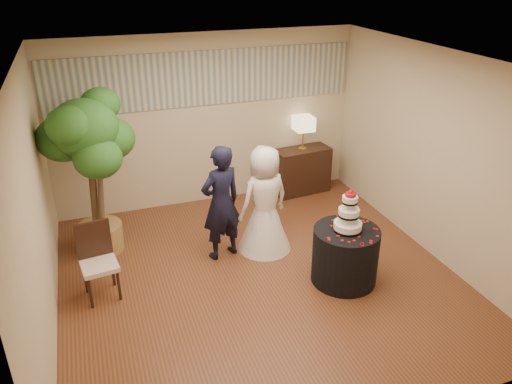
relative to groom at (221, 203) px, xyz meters
name	(u,v)px	position (x,y,z in m)	size (l,w,h in m)	color
floor	(259,277)	(0.30, -0.69, -0.82)	(5.00, 5.00, 0.00)	brown
ceiling	(260,62)	(0.30, -0.69, 1.98)	(5.00, 5.00, 0.00)	white
wall_back	(207,121)	(0.30, 1.81, 0.58)	(5.00, 0.06, 2.80)	beige
wall_front	(369,305)	(0.30, -3.19, 0.58)	(5.00, 0.06, 2.80)	beige
wall_left	(34,213)	(-2.20, -0.69, 0.58)	(0.06, 5.00, 2.80)	beige
wall_right	(434,155)	(2.80, -0.69, 0.58)	(0.06, 5.00, 2.80)	beige
mural_border	(206,78)	(0.30, 1.79, 1.28)	(4.90, 0.02, 0.85)	#A0A392
groom	(221,203)	(0.00, 0.00, 0.00)	(0.60, 0.39, 1.64)	black
bride	(265,199)	(0.62, -0.01, -0.05)	(0.76, 0.76, 1.55)	white
cake_table	(345,255)	(1.32, -1.10, -0.45)	(0.84, 0.84, 0.74)	black
wedding_cake	(349,210)	(1.32, -1.10, 0.20)	(0.36, 0.36, 0.55)	white
console	(302,170)	(1.91, 1.56, -0.42)	(0.97, 0.43, 0.81)	black
table_lamp	(303,133)	(1.91, 1.56, 0.28)	(0.31, 0.31, 0.58)	beige
ficus_tree	(91,175)	(-1.59, 0.72, 0.34)	(1.11, 1.11, 2.32)	#29601F
side_chair	(99,263)	(-1.65, -0.41, -0.34)	(0.44, 0.46, 0.96)	black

